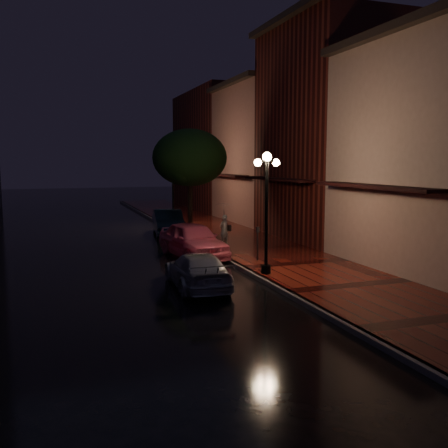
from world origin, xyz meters
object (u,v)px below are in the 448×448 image
object	(u,v)px
navy_car	(168,222)
parking_meter	(258,240)
streetlamp_near	(267,205)
pink_car	(193,240)
woman_with_umbrella	(224,217)
silver_car	(197,270)
streetlamp_far	(173,187)
street_tree	(190,159)

from	to	relation	value
navy_car	parking_meter	distance (m)	9.20
parking_meter	navy_car	bearing A→B (deg)	81.74
streetlamp_near	parking_meter	size ratio (longest dim) A/B	3.15
pink_car	woman_with_umbrella	bearing A→B (deg)	33.06
navy_car	silver_car	bearing A→B (deg)	-91.02
streetlamp_near	streetlamp_far	bearing A→B (deg)	90.00
navy_car	woman_with_umbrella	size ratio (longest dim) A/B	2.13
streetlamp_near	pink_car	distance (m)	5.05
streetlamp_far	pink_car	size ratio (longest dim) A/B	0.95
streetlamp_far	woman_with_umbrella	distance (m)	7.87
silver_car	woman_with_umbrella	xyz separation A→B (m)	(3.34, 6.86, 0.92)
parking_meter	silver_car	bearing A→B (deg)	-157.52
streetlamp_near	navy_car	world-z (taller)	streetlamp_near
silver_car	streetlamp_near	bearing A→B (deg)	-164.15
streetlamp_near	pink_car	world-z (taller)	streetlamp_near
streetlamp_far	navy_car	distance (m)	3.39
navy_car	woman_with_umbrella	bearing A→B (deg)	-65.64
silver_car	parking_meter	bearing A→B (deg)	-136.31
streetlamp_far	woman_with_umbrella	world-z (taller)	streetlamp_far
pink_car	navy_car	distance (m)	6.88
streetlamp_near	woman_with_umbrella	size ratio (longest dim) A/B	2.10
streetlamp_far	navy_car	size ratio (longest dim) A/B	0.99
pink_car	silver_car	size ratio (longest dim) A/B	1.12
street_tree	navy_car	distance (m)	3.75
navy_car	parking_meter	size ratio (longest dim) A/B	3.19
parking_meter	streetlamp_near	bearing A→B (deg)	-124.12
streetlamp_far	silver_car	size ratio (longest dim) A/B	1.07
streetlamp_far	streetlamp_near	bearing A→B (deg)	-90.00
street_tree	streetlamp_near	bearing A→B (deg)	-91.35
streetlamp_near	navy_car	xyz separation A→B (m)	(-0.95, 11.34, -1.88)
street_tree	pink_car	distance (m)	7.57
navy_car	street_tree	bearing A→B (deg)	-8.81
streetlamp_far	pink_car	xyz separation A→B (m)	(-1.44, -9.52, -1.83)
street_tree	parking_meter	distance (m)	9.30
streetlamp_near	parking_meter	bearing A→B (deg)	74.16
pink_car	silver_car	world-z (taller)	pink_car
street_tree	pink_car	xyz separation A→B (m)	(-1.70, -6.51, -3.47)
street_tree	pink_car	size ratio (longest dim) A/B	1.28
pink_car	woman_with_umbrella	size ratio (longest dim) A/B	2.21
streetlamp_far	navy_car	xyz separation A→B (m)	(-0.95, -2.66, -1.88)
street_tree	silver_car	bearing A→B (deg)	-104.46
pink_car	streetlamp_near	bearing A→B (deg)	-79.63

